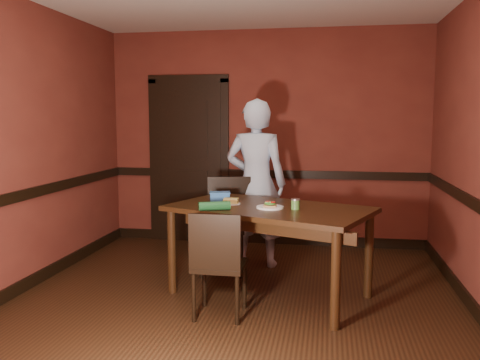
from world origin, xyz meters
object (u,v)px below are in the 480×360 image
(chair_far, at_px, (221,226))
(food_tub, at_px, (220,196))
(sauce_jar, at_px, (295,204))
(cheese_saucer, at_px, (231,202))
(dining_table, at_px, (269,251))
(person, at_px, (256,183))
(chair_near, at_px, (220,263))
(sandwich_plate, at_px, (270,206))

(chair_far, height_order, food_tub, chair_far)
(sauce_jar, relative_size, cheese_saucer, 0.53)
(dining_table, relative_size, person, 0.96)
(chair_near, bearing_deg, chair_far, -78.62)
(sandwich_plate, bearing_deg, cheese_saucer, 158.97)
(person, bearing_deg, sauce_jar, 119.08)
(sandwich_plate, bearing_deg, chair_near, -126.92)
(sauce_jar, distance_m, food_tub, 0.83)
(dining_table, bearing_deg, cheese_saucer, -169.41)
(chair_near, bearing_deg, person, -93.30)
(person, relative_size, sauce_jar, 19.41)
(dining_table, height_order, sauce_jar, sauce_jar)
(dining_table, relative_size, food_tub, 7.84)
(sandwich_plate, bearing_deg, dining_table, 100.79)
(sandwich_plate, height_order, food_tub, food_tub)
(sandwich_plate, xyz_separation_m, sauce_jar, (0.22, -0.02, 0.03))
(chair_far, bearing_deg, sauce_jar, -52.73)
(chair_near, xyz_separation_m, food_tub, (-0.17, 0.81, 0.42))
(chair_near, distance_m, sauce_jar, 0.85)
(person, height_order, sandwich_plate, person)
(person, relative_size, sandwich_plate, 7.50)
(sauce_jar, bearing_deg, chair_far, 139.80)
(person, relative_size, food_tub, 8.13)
(chair_far, xyz_separation_m, sandwich_plate, (0.58, -0.67, 0.34))
(chair_far, bearing_deg, sandwich_plate, -61.31)
(dining_table, height_order, person, person)
(dining_table, distance_m, sauce_jar, 0.52)
(chair_near, height_order, sauce_jar, sauce_jar)
(chair_near, relative_size, sandwich_plate, 3.63)
(sauce_jar, height_order, cheese_saucer, sauce_jar)
(food_tub, bearing_deg, sandwich_plate, -47.19)
(sauce_jar, xyz_separation_m, cheese_saucer, (-0.60, 0.16, -0.03))
(chair_far, height_order, sauce_jar, chair_far)
(sandwich_plate, bearing_deg, person, 104.88)
(cheese_saucer, xyz_separation_m, food_tub, (-0.15, 0.20, 0.02))
(dining_table, relative_size, chair_far, 1.77)
(chair_near, height_order, cheese_saucer, chair_near)
(chair_far, xyz_separation_m, sauce_jar, (0.81, -0.68, 0.37))
(dining_table, relative_size, cheese_saucer, 9.99)
(food_tub, bearing_deg, cheese_saucer, -67.14)
(dining_table, bearing_deg, food_tub, 174.07)
(chair_far, bearing_deg, dining_table, -58.60)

